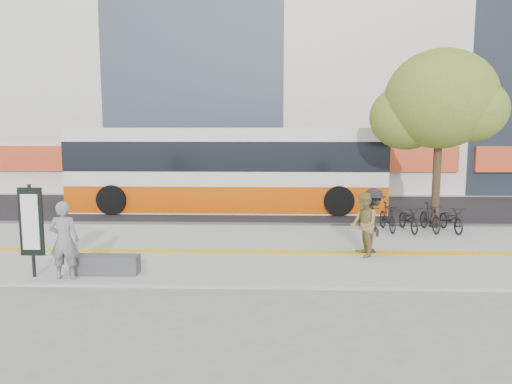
{
  "coord_description": "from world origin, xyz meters",
  "views": [
    {
      "loc": [
        1.39,
        -12.14,
        3.48
      ],
      "look_at": [
        0.91,
        2.0,
        1.67
      ],
      "focal_mm": 33.24,
      "sensor_mm": 36.0,
      "label": 1
    }
  ],
  "objects_px": {
    "seated_woman": "(64,240)",
    "pedestrian_tan": "(364,224)",
    "pedestrian_dark": "(373,220)",
    "signboard": "(31,223)",
    "street_tree": "(438,102)",
    "bench": "(106,265)",
    "bus": "(227,172)"
  },
  "relations": [
    {
      "from": "seated_woman",
      "to": "pedestrian_tan",
      "type": "height_order",
      "value": "seated_woman"
    },
    {
      "from": "bench",
      "to": "pedestrian_dark",
      "type": "bearing_deg",
      "value": 18.62
    },
    {
      "from": "bus",
      "to": "signboard",
      "type": "bearing_deg",
      "value": -109.97
    },
    {
      "from": "bench",
      "to": "bus",
      "type": "relative_size",
      "value": 0.12
    },
    {
      "from": "signboard",
      "to": "street_tree",
      "type": "relative_size",
      "value": 0.35
    },
    {
      "from": "bus",
      "to": "seated_woman",
      "type": "distance_m",
      "value": 10.52
    },
    {
      "from": "seated_woman",
      "to": "pedestrian_tan",
      "type": "relative_size",
      "value": 1.03
    },
    {
      "from": "pedestrian_tan",
      "to": "bench",
      "type": "bearing_deg",
      "value": -80.1
    },
    {
      "from": "bench",
      "to": "pedestrian_tan",
      "type": "height_order",
      "value": "pedestrian_tan"
    },
    {
      "from": "bench",
      "to": "seated_woman",
      "type": "bearing_deg",
      "value": -153.43
    },
    {
      "from": "bus",
      "to": "pedestrian_dark",
      "type": "distance_m",
      "value": 8.85
    },
    {
      "from": "signboard",
      "to": "bench",
      "type": "bearing_deg",
      "value": 10.81
    },
    {
      "from": "bus",
      "to": "pedestrian_dark",
      "type": "xyz_separation_m",
      "value": [
        4.8,
        -7.39,
        -0.75
      ]
    },
    {
      "from": "signboard",
      "to": "pedestrian_dark",
      "type": "height_order",
      "value": "signboard"
    },
    {
      "from": "signboard",
      "to": "seated_woman",
      "type": "distance_m",
      "value": 0.89
    },
    {
      "from": "bench",
      "to": "signboard",
      "type": "relative_size",
      "value": 0.73
    },
    {
      "from": "bus",
      "to": "bench",
      "type": "bearing_deg",
      "value": -101.86
    },
    {
      "from": "seated_woman",
      "to": "pedestrian_dark",
      "type": "relative_size",
      "value": 1.0
    },
    {
      "from": "bench",
      "to": "bus",
      "type": "xyz_separation_m",
      "value": [
        2.04,
        9.7,
        1.44
      ]
    },
    {
      "from": "bus",
      "to": "seated_woman",
      "type": "relative_size",
      "value": 7.36
    },
    {
      "from": "pedestrian_tan",
      "to": "pedestrian_dark",
      "type": "distance_m",
      "value": 0.56
    },
    {
      "from": "bench",
      "to": "pedestrian_tan",
      "type": "xyz_separation_m",
      "value": [
        6.5,
        1.86,
        0.66
      ]
    },
    {
      "from": "seated_woman",
      "to": "pedestrian_tan",
      "type": "xyz_separation_m",
      "value": [
        7.3,
        2.26,
        -0.03
      ]
    },
    {
      "from": "signboard",
      "to": "pedestrian_tan",
      "type": "bearing_deg",
      "value": 14.95
    },
    {
      "from": "bench",
      "to": "street_tree",
      "type": "distance_m",
      "value": 12.23
    },
    {
      "from": "street_tree",
      "to": "pedestrian_tan",
      "type": "xyz_separation_m",
      "value": [
        -3.28,
        -4.16,
        -3.55
      ]
    },
    {
      "from": "bench",
      "to": "street_tree",
      "type": "xyz_separation_m",
      "value": [
        9.78,
        6.02,
        4.21
      ]
    },
    {
      "from": "bus",
      "to": "pedestrian_tan",
      "type": "xyz_separation_m",
      "value": [
        4.47,
        -7.84,
        -0.78
      ]
    },
    {
      "from": "street_tree",
      "to": "pedestrian_tan",
      "type": "height_order",
      "value": "street_tree"
    },
    {
      "from": "bench",
      "to": "seated_woman",
      "type": "relative_size",
      "value": 0.88
    },
    {
      "from": "pedestrian_tan",
      "to": "pedestrian_dark",
      "type": "xyz_separation_m",
      "value": [
        0.34,
        0.45,
        0.03
      ]
    },
    {
      "from": "seated_woman",
      "to": "pedestrian_dark",
      "type": "bearing_deg",
      "value": -164.4
    }
  ]
}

